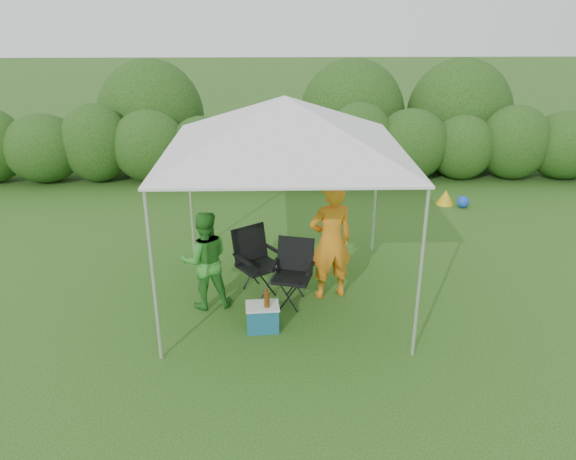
{
  "coord_description": "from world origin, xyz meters",
  "views": [
    {
      "loc": [
        -0.12,
        -6.6,
        3.97
      ],
      "look_at": [
        0.04,
        0.4,
        1.05
      ],
      "focal_mm": 35.0,
      "sensor_mm": 36.0,
      "label": 1
    }
  ],
  "objects_px": {
    "chair_right": "(293,268)",
    "cooler": "(263,317)",
    "canopy": "(285,125)",
    "woman": "(205,260)",
    "man": "(331,241)",
    "chair_left": "(255,256)"
  },
  "relations": [
    {
      "from": "chair_right",
      "to": "cooler",
      "type": "height_order",
      "value": "chair_right"
    },
    {
      "from": "chair_right",
      "to": "canopy",
      "type": "bearing_deg",
      "value": 140.91
    },
    {
      "from": "cooler",
      "to": "woman",
      "type": "bearing_deg",
      "value": 136.75
    },
    {
      "from": "man",
      "to": "cooler",
      "type": "relative_size",
      "value": 3.83
    },
    {
      "from": "canopy",
      "to": "woman",
      "type": "distance_m",
      "value": 2.09
    },
    {
      "from": "canopy",
      "to": "man",
      "type": "xyz_separation_m",
      "value": [
        0.63,
        -0.03,
        -1.61
      ]
    },
    {
      "from": "canopy",
      "to": "woman",
      "type": "bearing_deg",
      "value": -165.79
    },
    {
      "from": "cooler",
      "to": "canopy",
      "type": "bearing_deg",
      "value": 66.99
    },
    {
      "from": "chair_right",
      "to": "cooler",
      "type": "distance_m",
      "value": 0.92
    },
    {
      "from": "chair_left",
      "to": "cooler",
      "type": "height_order",
      "value": "chair_left"
    },
    {
      "from": "chair_left",
      "to": "man",
      "type": "height_order",
      "value": "man"
    },
    {
      "from": "canopy",
      "to": "cooler",
      "type": "relative_size",
      "value": 6.96
    },
    {
      "from": "man",
      "to": "woman",
      "type": "height_order",
      "value": "man"
    },
    {
      "from": "chair_right",
      "to": "chair_left",
      "type": "distance_m",
      "value": 0.63
    },
    {
      "from": "woman",
      "to": "canopy",
      "type": "bearing_deg",
      "value": -178.28
    },
    {
      "from": "canopy",
      "to": "man",
      "type": "bearing_deg",
      "value": -2.75
    },
    {
      "from": "chair_left",
      "to": "chair_right",
      "type": "bearing_deg",
      "value": -65.02
    },
    {
      "from": "canopy",
      "to": "woman",
      "type": "height_order",
      "value": "canopy"
    },
    {
      "from": "chair_left",
      "to": "cooler",
      "type": "xyz_separation_m",
      "value": [
        0.12,
        -1.06,
        -0.36
      ]
    },
    {
      "from": "canopy",
      "to": "man",
      "type": "distance_m",
      "value": 1.73
    },
    {
      "from": "man",
      "to": "woman",
      "type": "bearing_deg",
      "value": -6.65
    },
    {
      "from": "cooler",
      "to": "chair_left",
      "type": "bearing_deg",
      "value": 92.14
    }
  ]
}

